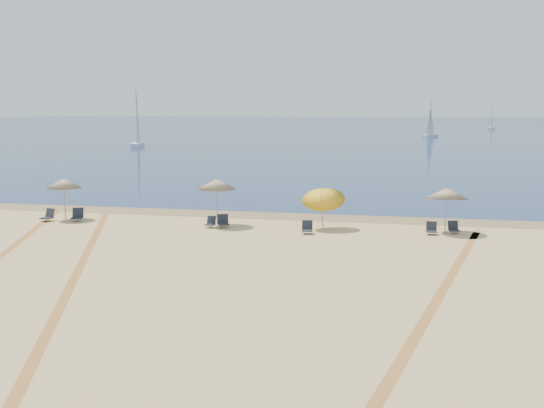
{
  "coord_description": "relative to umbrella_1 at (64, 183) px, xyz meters",
  "views": [
    {
      "loc": [
        6.64,
        -12.17,
        6.33
      ],
      "look_at": [
        0.0,
        20.0,
        1.3
      ],
      "focal_mm": 41.58,
      "sensor_mm": 36.0,
      "label": 1
    }
  ],
  "objects": [
    {
      "name": "chair_8",
      "position": [
        21.49,
        0.37,
        -1.82
      ],
      "size": [
        0.62,
        0.69,
        0.62
      ],
      "rotation": [
        0.0,
        0.0,
        0.2
      ],
      "color": "black",
      "rests_on": "ground"
    },
    {
      "name": "sailboat_0",
      "position": [
        24.63,
        108.26,
        0.27
      ],
      "size": [
        3.69,
        5.25,
        7.82
      ],
      "rotation": [
        0.0,
        0.0,
        -0.5
      ],
      "color": "white",
      "rests_on": "ocean"
    },
    {
      "name": "chair_4",
      "position": [
        8.88,
        -0.63,
        -1.83
      ],
      "size": [
        0.54,
        0.62,
        0.59
      ],
      "rotation": [
        0.0,
        0.0,
        -0.09
      ],
      "color": "black",
      "rests_on": "ground"
    },
    {
      "name": "chair_5",
      "position": [
        9.53,
        -0.48,
        -1.79
      ],
      "size": [
        0.78,
        0.83,
        0.69
      ],
      "rotation": [
        0.0,
        0.0,
        0.39
      ],
      "color": "black",
      "rests_on": "ground"
    },
    {
      "name": "chair_6",
      "position": [
        14.19,
        -1.25,
        -1.8
      ],
      "size": [
        0.63,
        0.71,
        0.65
      ],
      "rotation": [
        0.0,
        0.0,
        0.15
      ],
      "color": "black",
      "rests_on": "ground"
    },
    {
      "name": "umbrella_1",
      "position": [
        0.0,
        0.0,
        0.0
      ],
      "size": [
        1.95,
        1.95,
        2.44
      ],
      "color": "gray",
      "rests_on": "ground"
    },
    {
      "name": "umbrella_3",
      "position": [
        14.82,
        0.07,
        -0.27
      ],
      "size": [
        2.28,
        2.3,
        2.56
      ],
      "color": "gray",
      "rests_on": "ground"
    },
    {
      "name": "chair_7",
      "position": [
        20.38,
        -0.18,
        -1.81
      ],
      "size": [
        0.52,
        0.62,
        0.63
      ],
      "rotation": [
        0.0,
        0.0,
        -0.0
      ],
      "color": "black",
      "rests_on": "ground"
    },
    {
      "name": "umbrella_4",
      "position": [
        21.08,
        0.4,
        -0.07
      ],
      "size": [
        2.21,
        2.25,
        2.4
      ],
      "color": "gray",
      "rests_on": "ground"
    },
    {
      "name": "chair_2",
      "position": [
        -0.69,
        -0.66,
        -1.79
      ],
      "size": [
        0.73,
        0.8,
        0.7
      ],
      "rotation": [
        0.0,
        0.0,
        -0.25
      ],
      "color": "black",
      "rests_on": "ground"
    },
    {
      "name": "wet_sand",
      "position": [
        12.15,
        3.77,
        -2.09
      ],
      "size": [
        500.0,
        500.0,
        0.0
      ],
      "primitive_type": "plane",
      "color": "olive",
      "rests_on": "ground"
    },
    {
      "name": "sailboat_2",
      "position": [
        -23.63,
        64.36,
        0.65
      ],
      "size": [
        3.22,
        6.27,
        9.06
      ],
      "rotation": [
        0.0,
        0.0,
        0.29
      ],
      "color": "white",
      "rests_on": "ocean"
    },
    {
      "name": "tire_tracks",
      "position": [
        9.35,
        -10.31,
        -2.09
      ],
      "size": [
        52.61,
        39.0,
        0.0
      ],
      "color": "tan",
      "rests_on": "ground"
    },
    {
      "name": "ocean",
      "position": [
        12.15,
        204.77,
        -2.08
      ],
      "size": [
        500.0,
        500.0,
        0.0
      ],
      "primitive_type": "plane",
      "color": "#0C2151",
      "rests_on": "ground"
    },
    {
      "name": "sailboat_1",
      "position": [
        44.34,
        162.36,
        0.3
      ],
      "size": [
        2.46,
        5.47,
        7.89
      ],
      "rotation": [
        0.0,
        0.0,
        -0.22
      ],
      "color": "white",
      "rests_on": "ocean"
    },
    {
      "name": "chair_3",
      "position": [
        0.94,
        -0.34,
        -1.77
      ],
      "size": [
        0.78,
        0.85,
        0.74
      ],
      "rotation": [
        0.0,
        0.0,
        0.28
      ],
      "color": "black",
      "rests_on": "ground"
    },
    {
      "name": "umbrella_2",
      "position": [
        9.08,
        -0.07,
        0.18
      ],
      "size": [
        2.1,
        2.1,
        2.62
      ],
      "color": "gray",
      "rests_on": "ground"
    },
    {
      "name": "ground",
      "position": [
        12.15,
        -20.23,
        -2.09
      ],
      "size": [
        160.0,
        160.0,
        0.0
      ],
      "primitive_type": "plane",
      "color": "tan",
      "rests_on": "ground"
    }
  ]
}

